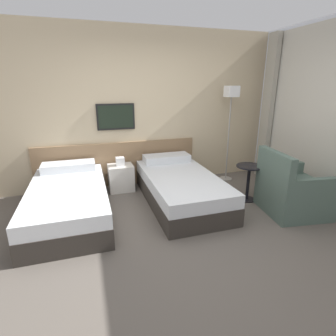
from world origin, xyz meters
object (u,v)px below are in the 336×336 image
at_px(nightstand, 121,177).
at_px(floor_lamp, 231,105).
at_px(bed_near_window, 180,187).
at_px(side_table, 249,176).
at_px(armchair, 292,193).
at_px(bed_near_door, 69,201).

xyz_separation_m(nightstand, floor_lamp, (2.02, -0.06, 1.18)).
distance_m(bed_near_window, side_table, 1.09).
height_order(bed_near_window, nightstand, nightstand).
height_order(side_table, armchair, armchair).
relative_size(floor_lamp, side_table, 3.05).
distance_m(nightstand, floor_lamp, 2.34).
relative_size(bed_near_door, side_table, 3.42).
bearing_deg(bed_near_window, bed_near_door, 180.00).
distance_m(bed_near_door, bed_near_window, 1.65).
relative_size(nightstand, armchair, 0.65).
bearing_deg(floor_lamp, bed_near_door, -166.56).
xyz_separation_m(nightstand, side_table, (1.87, -1.02, 0.16)).
bearing_deg(bed_near_window, floor_lamp, 29.63).
height_order(bed_near_door, side_table, bed_near_door).
height_order(bed_near_window, side_table, bed_near_window).
xyz_separation_m(bed_near_door, floor_lamp, (2.85, 0.68, 1.18)).
bearing_deg(armchair, bed_near_window, 67.31).
xyz_separation_m(floor_lamp, side_table, (-0.16, -0.96, -1.02)).
bearing_deg(side_table, armchair, -57.56).
bearing_deg(armchair, side_table, 40.49).
xyz_separation_m(bed_near_window, floor_lamp, (1.20, 0.68, 1.18)).
relative_size(bed_near_window, armchair, 2.15).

